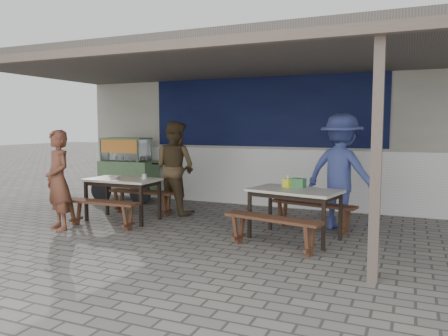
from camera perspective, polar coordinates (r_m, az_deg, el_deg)
name	(u,v)px	position (r m, az deg, el deg)	size (l,w,h in m)	color
ground	(211,240)	(6.56, -1.73, -9.32)	(60.00, 60.00, 0.00)	slate
back_wall	(280,124)	(9.70, 7.26, 5.72)	(9.00, 1.28, 3.50)	beige
warung_roof	(235,61)	(7.23, 1.43, 13.75)	(9.00, 4.21, 2.81)	#564D49
table_left	(123,183)	(7.93, -13.10, -1.95)	(1.27, 0.72, 0.75)	beige
bench_left_street	(101,208)	(7.50, -15.76, -5.03)	(1.36, 0.30, 0.45)	brown
bench_left_wall	(142,197)	(8.48, -10.65, -3.71)	(1.36, 0.30, 0.45)	brown
table_right	(295,195)	(6.53, 9.22, -3.45)	(1.42, 1.00, 0.75)	beige
bench_right_street	(272,226)	(6.00, 6.32, -7.48)	(1.42, 0.56, 0.45)	brown
bench_right_wall	(313,210)	(7.19, 11.55, -5.38)	(1.42, 0.56, 0.45)	brown
vendor_cart	(128,167)	(10.00, -12.49, 0.17)	(1.77, 0.75, 1.41)	#658B5D
patron_street_side	(58,180)	(7.52, -20.84, -1.50)	(0.59, 0.39, 1.62)	brown
patron_wall_side	(175,168)	(8.39, -6.42, 0.04)	(0.86, 0.67, 1.77)	#4D3C26
patron_right_table	(341,172)	(7.31, 15.05, -0.49)	(1.21, 0.70, 1.88)	#3D4B92
tissue_box	(288,183)	(6.74, 8.34, -1.93)	(0.12, 0.12, 0.12)	yellow
donation_box	(298,183)	(6.72, 9.68, -1.93)	(0.21, 0.14, 0.14)	#387E47
condiment_jar	(144,176)	(7.77, -10.35, -1.10)	(0.08, 0.08, 0.09)	beige
condiment_bowl	(115,177)	(7.96, -14.09, -1.19)	(0.19, 0.19, 0.05)	silver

